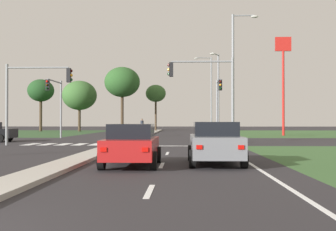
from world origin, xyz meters
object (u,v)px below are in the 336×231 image
car_grey_third (215,143)px  traffic_signal_far_right (218,98)px  street_lamp_second (235,72)px  street_lamp_fourth (210,91)px  treeline_near (41,91)px  traffic_signal_near_right (209,86)px  street_lamp_third (218,90)px  treeline_second (79,95)px  traffic_signal_far_left (56,98)px  treeline_fourth (156,94)px  pedestrian_at_median (142,125)px  traffic_signal_near_left (31,89)px  car_red_near (132,145)px  treeline_third (122,82)px  fastfood_pole_sign (283,63)px

car_grey_third → traffic_signal_far_right: 24.65m
street_lamp_second → traffic_signal_far_right: bearing=95.8°
street_lamp_fourth → car_grey_third: bearing=-93.3°
treeline_near → traffic_signal_near_right: bearing=-59.0°
street_lamp_third → street_lamp_fourth: 11.78m
treeline_second → traffic_signal_far_right: bearing=-55.2°
traffic_signal_far_left → treeline_fourth: 30.91m
street_lamp_second → pedestrian_at_median: (-8.46, 13.68, -4.25)m
traffic_signal_near_left → treeline_fourth: treeline_fourth is taller
traffic_signal_far_left → street_lamp_second: size_ratio=0.56×
traffic_signal_near_left → car_red_near: bearing=-58.0°
street_lamp_fourth → treeline_fourth: bearing=125.5°
car_grey_third → treeline_near: size_ratio=0.54×
traffic_signal_far_left → traffic_signal_far_right: bearing=1.1°
treeline_near → car_red_near: bearing=-68.8°
treeline_second → car_red_near: bearing=-74.8°
car_red_near → street_lamp_second: (5.88, 18.16, 4.69)m
street_lamp_second → treeline_third: 34.17m
traffic_signal_far_right → treeline_third: size_ratio=0.57×
traffic_signal_near_right → street_lamp_fourth: street_lamp_fourth is taller
traffic_signal_near_right → treeline_second: 44.36m
car_red_near → traffic_signal_near_right: 14.27m
treeline_fourth → street_lamp_fourth: bearing=-54.5°
pedestrian_at_median → treeline_near: size_ratio=0.21×
street_lamp_fourth → fastfood_pole_sign: fastfood_pole_sign is taller
street_lamp_fourth → pedestrian_at_median: bearing=-124.7°
traffic_signal_far_left → pedestrian_at_median: (7.45, 6.89, -2.63)m
street_lamp_second → treeline_near: street_lamp_second is taller
street_lamp_third → car_red_near: bearing=-100.1°
pedestrian_at_median → treeline_near: bearing=62.0°
traffic_signal_far_right → treeline_second: bearing=124.8°
traffic_signal_far_left → traffic_signal_near_left: (1.66, -11.53, -0.07)m
car_red_near → treeline_fourth: 55.15m
treeline_near → treeline_fourth: bearing=0.5°
traffic_signal_near_left → traffic_signal_far_right: bearing=41.1°
traffic_signal_near_right → treeline_third: treeline_third is taller
traffic_signal_far_left → street_lamp_third: bearing=23.6°
street_lamp_third → treeline_near: street_lamp_third is taller
traffic_signal_near_right → traffic_signal_far_left: traffic_signal_near_right is taller
pedestrian_at_median → treeline_near: treeline_near is taller
car_grey_third → traffic_signal_far_right: traffic_signal_far_right is taller
treeline_near → street_lamp_fourth: bearing=-22.6°
car_grey_third → traffic_signal_far_left: 27.59m
traffic_signal_far_left → traffic_signal_near_left: bearing=-81.8°
traffic_signal_near_right → traffic_signal_near_left: 11.99m
car_red_near → traffic_signal_far_left: bearing=111.9°
traffic_signal_far_left → treeline_third: treeline_third is taller
treeline_fourth → traffic_signal_near_right: bearing=-81.6°
treeline_near → street_lamp_third: bearing=-40.4°
traffic_signal_far_right → street_lamp_third: size_ratio=0.63×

